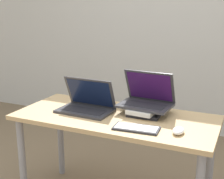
# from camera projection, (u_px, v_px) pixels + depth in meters

# --- Properties ---
(wall_back) EXTENTS (8.00, 0.05, 2.70)m
(wall_back) POSITION_uv_depth(u_px,v_px,m) (177.00, 13.00, 3.44)
(wall_back) COLOR silver
(wall_back) RESTS_ON ground_plane
(desk) EXTENTS (1.35, 0.61, 0.70)m
(desk) POSITION_uv_depth(u_px,v_px,m) (115.00, 128.00, 2.13)
(desk) COLOR tan
(desk) RESTS_ON ground_plane
(laptop_left) EXTENTS (0.39, 0.25, 0.23)m
(laptop_left) POSITION_uv_depth(u_px,v_px,m) (87.00, 105.00, 2.19)
(laptop_left) COLOR #333338
(laptop_left) RESTS_ON desk
(book_stack) EXTENTS (0.22, 0.28, 0.05)m
(book_stack) POSITION_uv_depth(u_px,v_px,m) (146.00, 110.00, 2.14)
(book_stack) COLOR black
(book_stack) RESTS_ON desk
(laptop_on_books) EXTENTS (0.37, 0.27, 0.24)m
(laptop_on_books) POSITION_uv_depth(u_px,v_px,m) (147.00, 99.00, 2.15)
(laptop_on_books) COLOR #333338
(laptop_on_books) RESTS_ON book_stack
(wireless_keyboard) EXTENTS (0.28, 0.15, 0.01)m
(wireless_keyboard) POSITION_uv_depth(u_px,v_px,m) (136.00, 128.00, 1.87)
(wireless_keyboard) COLOR #28282D
(wireless_keyboard) RESTS_ON desk
(mouse) EXTENTS (0.07, 0.11, 0.04)m
(mouse) POSITION_uv_depth(u_px,v_px,m) (178.00, 131.00, 1.81)
(mouse) COLOR white
(mouse) RESTS_ON desk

